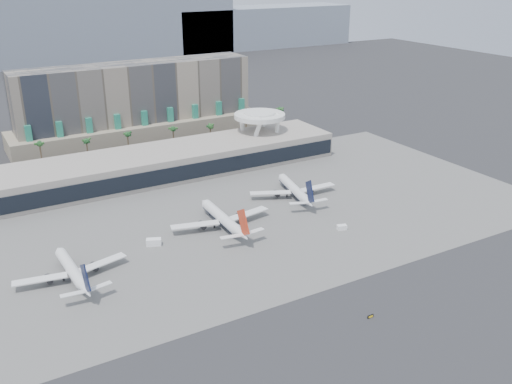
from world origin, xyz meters
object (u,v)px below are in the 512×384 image
airliner_centre (223,218)px  taxiway_sign (370,316)px  service_vehicle_b (342,227)px  airliner_left (72,270)px  airliner_right (294,189)px  service_vehicle_a (154,242)px

airliner_centre → taxiway_sign: 74.09m
service_vehicle_b → airliner_left: bearing=-171.5°
service_vehicle_b → taxiway_sign: service_vehicle_b is taller
airliner_centre → taxiway_sign: airliner_centre is taller
airliner_right → taxiway_sign: size_ratio=19.12×
service_vehicle_a → taxiway_sign: service_vehicle_a is taller
airliner_left → airliner_right: (97.69, 22.24, 0.21)m
airliner_centre → airliner_right: 41.37m
taxiway_sign → service_vehicle_b: bearing=59.9°
airliner_right → service_vehicle_b: 35.76m
service_vehicle_b → airliner_centre: bearing=163.8°
airliner_centre → airliner_left: bearing=-167.8°
service_vehicle_a → taxiway_sign: (37.14, -72.12, -0.79)m
airliner_right → service_vehicle_b: (-2.23, -35.60, -2.53)m
airliner_left → airliner_right: 100.19m
service_vehicle_b → airliner_right: bearing=102.9°
airliner_left → airliner_right: bearing=10.2°
airliner_left → taxiway_sign: size_ratio=18.17×
service_vehicle_a → taxiway_sign: 81.12m
airliner_centre → service_vehicle_a: airliner_centre is taller
airliner_right → airliner_centre: bearing=-151.4°
airliner_centre → service_vehicle_b: size_ratio=11.52×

